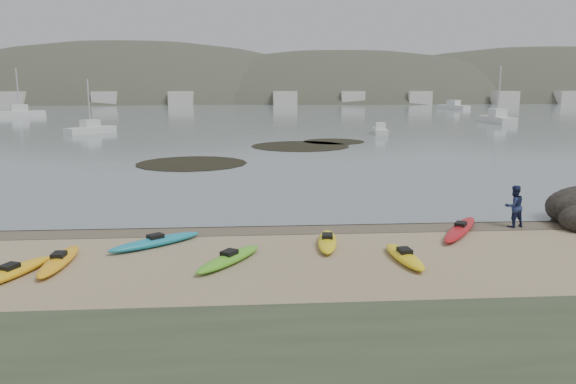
{
  "coord_description": "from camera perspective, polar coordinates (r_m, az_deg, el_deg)",
  "views": [
    {
      "loc": [
        -1.72,
        -23.23,
        5.97
      ],
      "look_at": [
        0.0,
        0.0,
        1.5
      ],
      "focal_mm": 35.0,
      "sensor_mm": 36.0,
      "label": 1
    }
  ],
  "objects": [
    {
      "name": "wet_sand",
      "position": [
        23.75,
        0.05,
        -3.68
      ],
      "size": [
        60.0,
        60.0,
        0.0
      ],
      "primitive_type": "plane",
      "color": "brown",
      "rests_on": "ground"
    },
    {
      "name": "person_east",
      "position": [
        25.6,
        21.98,
        -1.36
      ],
      "size": [
        1.0,
        0.85,
        1.8
      ],
      "primitive_type": "imported",
      "rotation": [
        0.0,
        0.0,
        3.35
      ],
      "color": "navy",
      "rests_on": "ground"
    },
    {
      "name": "kayaks",
      "position": [
        20.38,
        0.95,
        -5.67
      ],
      "size": [
        23.43,
        8.14,
        0.34
      ],
      "color": "yellow",
      "rests_on": "ground"
    },
    {
      "name": "far_town",
      "position": [
        168.45,
        -1.62,
        9.51
      ],
      "size": [
        199.0,
        5.0,
        4.0
      ],
      "color": "beige",
      "rests_on": "ground"
    },
    {
      "name": "kelp_mats",
      "position": [
        51.73,
        -1.15,
        4.27
      ],
      "size": [
        20.85,
        23.16,
        0.04
      ],
      "color": "black",
      "rests_on": "water"
    },
    {
      "name": "moored_boats",
      "position": [
        103.7,
        1.96,
        7.88
      ],
      "size": [
        99.78,
        73.49,
        1.23
      ],
      "color": "silver",
      "rests_on": "ground"
    },
    {
      "name": "ground",
      "position": [
        24.04,
        0.0,
        -3.51
      ],
      "size": [
        600.0,
        600.0,
        0.0
      ],
      "primitive_type": "plane",
      "color": "tan",
      "rests_on": "ground"
    },
    {
      "name": "water",
      "position": [
        323.29,
        -3.98,
        9.78
      ],
      "size": [
        1200.0,
        1200.0,
        0.0
      ],
      "primitive_type": "plane",
      "color": "slate",
      "rests_on": "ground"
    },
    {
      "name": "far_hills",
      "position": [
        222.13,
        6.48,
        5.14
      ],
      "size": [
        550.0,
        135.0,
        80.0
      ],
      "color": "#384235",
      "rests_on": "ground"
    }
  ]
}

